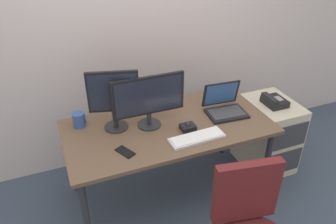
{
  "coord_description": "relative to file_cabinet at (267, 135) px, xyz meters",
  "views": [
    {
      "loc": [
        -0.8,
        -1.99,
        2.14
      ],
      "look_at": [
        0.0,
        0.0,
        0.83
      ],
      "focal_mm": 35.83,
      "sensor_mm": 36.0,
      "label": 1
    }
  ],
  "objects": [
    {
      "name": "ground_plane",
      "position": [
        -1.01,
        -0.04,
        -0.33
      ],
      "size": [
        8.0,
        8.0,
        0.0
      ],
      "primitive_type": "plane",
      "color": "#3A475A"
    },
    {
      "name": "back_wall",
      "position": [
        -1.01,
        0.71,
        1.07
      ],
      "size": [
        6.0,
        0.1,
        2.8
      ],
      "primitive_type": "cube",
      "color": "beige",
      "rests_on": "ground"
    },
    {
      "name": "desk",
      "position": [
        -1.01,
        -0.04,
        0.31
      ],
      "size": [
        1.58,
        0.79,
        0.71
      ],
      "color": "brown",
      "rests_on": "ground"
    },
    {
      "name": "file_cabinet",
      "position": [
        0.0,
        0.0,
        0.0
      ],
      "size": [
        0.42,
        0.53,
        0.67
      ],
      "color": "beige",
      "rests_on": "ground"
    },
    {
      "name": "desk_phone",
      "position": [
        -0.01,
        -0.02,
        0.37
      ],
      "size": [
        0.17,
        0.2,
        0.09
      ],
      "color": "black",
      "rests_on": "file_cabinet"
    },
    {
      "name": "monitor_main",
      "position": [
        -1.15,
        0.02,
        0.61
      ],
      "size": [
        0.55,
        0.18,
        0.41
      ],
      "color": "#262628",
      "rests_on": "desk"
    },
    {
      "name": "monitor_side",
      "position": [
        -1.39,
        0.08,
        0.64
      ],
      "size": [
        0.37,
        0.18,
        0.47
      ],
      "color": "#262628",
      "rests_on": "desk"
    },
    {
      "name": "keyboard",
      "position": [
        -0.89,
        -0.28,
        0.39
      ],
      "size": [
        0.41,
        0.15,
        0.03
      ],
      "color": "silver",
      "rests_on": "desk"
    },
    {
      "name": "laptop",
      "position": [
        -0.51,
        -0.02,
        0.43
      ],
      "size": [
        0.33,
        0.29,
        0.24
      ],
      "color": "black",
      "rests_on": "desk"
    },
    {
      "name": "trackball_mouse",
      "position": [
        -0.9,
        -0.14,
        0.4
      ],
      "size": [
        0.11,
        0.09,
        0.07
      ],
      "color": "black",
      "rests_on": "desk"
    },
    {
      "name": "coffee_mug",
      "position": [
        -1.64,
        0.2,
        0.43
      ],
      "size": [
        0.1,
        0.09,
        0.11
      ],
      "color": "#304E95",
      "rests_on": "desk"
    },
    {
      "name": "cell_phone",
      "position": [
        -1.41,
        -0.24,
        0.38
      ],
      "size": [
        0.12,
        0.16,
        0.01
      ],
      "primitive_type": "cube",
      "rotation": [
        0.0,
        0.0,
        0.46
      ],
      "color": "black",
      "rests_on": "desk"
    }
  ]
}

